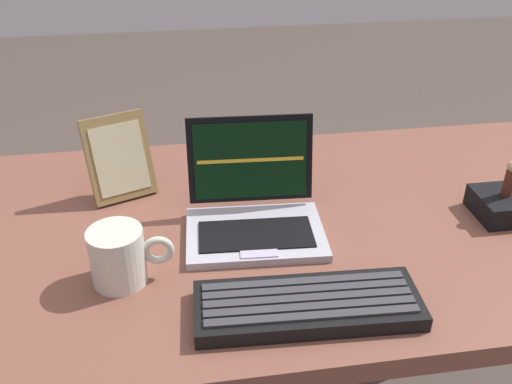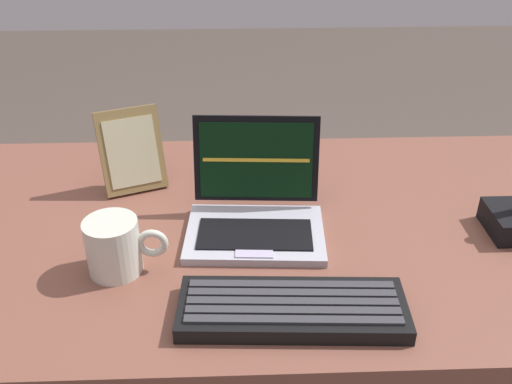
% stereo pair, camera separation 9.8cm
% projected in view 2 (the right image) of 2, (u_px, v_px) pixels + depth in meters
% --- Properties ---
extents(desk, '(1.36, 0.71, 0.71)m').
position_uv_depth(desk, '(303.00, 257.00, 1.11)').
color(desk, brown).
rests_on(desk, ground).
extents(laptop_front, '(0.25, 0.21, 0.19)m').
position_uv_depth(laptop_front, '(255.00, 211.00, 1.03)').
color(laptop_front, '#B7B8C5').
rests_on(laptop_front, desk).
extents(external_keyboard, '(0.34, 0.14, 0.03)m').
position_uv_depth(external_keyboard, '(292.00, 308.00, 0.84)').
color(external_keyboard, black).
rests_on(external_keyboard, desk).
extents(photo_frame, '(0.14, 0.10, 0.17)m').
position_uv_depth(photo_frame, '(132.00, 151.00, 1.13)').
color(photo_frame, olive).
rests_on(photo_frame, desk).
extents(coffee_mug, '(0.13, 0.09, 0.09)m').
position_uv_depth(coffee_mug, '(115.00, 246.00, 0.92)').
color(coffee_mug, silver).
rests_on(coffee_mug, desk).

